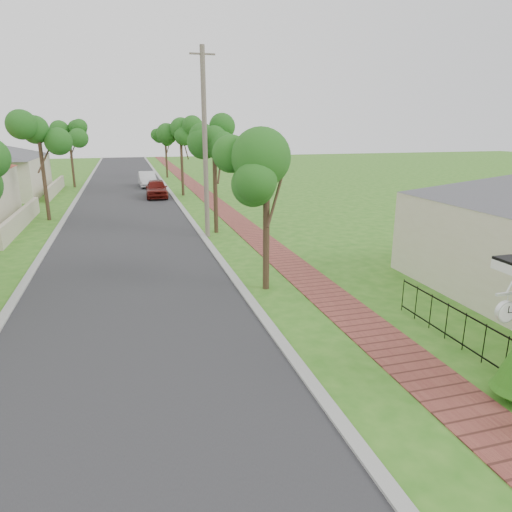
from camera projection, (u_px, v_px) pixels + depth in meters
name	position (u px, v px, depth m)	size (l,w,h in m)	color
ground	(298.00, 413.00, 8.92)	(160.00, 160.00, 0.00)	#30711B
road	(128.00, 222.00, 26.64)	(7.00, 120.00, 0.02)	#28282B
kerb_right	(190.00, 219.00, 27.60)	(0.30, 120.00, 0.10)	#9E9E99
kerb_left	(61.00, 226.00, 25.68)	(0.30, 120.00, 0.10)	#9E9E99
sidewalk	(232.00, 217.00, 28.28)	(1.50, 120.00, 0.03)	brown
picket_fence	(506.00, 355.00, 10.06)	(0.03, 8.02, 1.00)	black
street_trees	(123.00, 139.00, 31.76)	(10.70, 37.65, 5.89)	#382619
parked_car_red	(157.00, 189.00, 35.72)	(1.64, 4.09, 1.39)	#5F120E
parked_car_white	(147.00, 179.00, 42.10)	(1.45, 4.15, 1.37)	silver
near_tree	(267.00, 174.00, 14.71)	(1.93, 1.93, 4.95)	#382619
utility_pole	(205.00, 144.00, 21.99)	(1.20, 0.24, 9.00)	#76675C
station_clock	(506.00, 310.00, 8.90)	(0.74, 0.13, 0.63)	white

